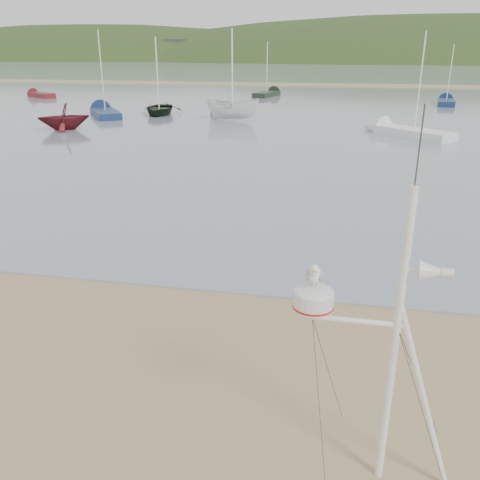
% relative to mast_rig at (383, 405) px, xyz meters
% --- Properties ---
extents(ground, '(560.00, 560.00, 0.00)m').
position_rel_mast_rig_xyz_m(ground, '(-4.56, 0.62, -1.11)').
color(ground, '#8D7851').
rests_on(ground, ground).
extents(water, '(560.00, 256.00, 0.04)m').
position_rel_mast_rig_xyz_m(water, '(-4.56, 132.62, -1.09)').
color(water, slate).
rests_on(water, ground).
extents(sandbar, '(560.00, 7.00, 0.07)m').
position_rel_mast_rig_xyz_m(sandbar, '(-4.56, 70.62, -1.03)').
color(sandbar, '#8D7851').
rests_on(sandbar, water).
extents(hill_ridge, '(620.00, 180.00, 80.00)m').
position_rel_mast_rig_xyz_m(hill_ridge, '(13.95, 235.62, -20.81)').
color(hill_ridge, '#213415').
rests_on(hill_ridge, ground).
extents(far_cottages, '(294.40, 6.30, 8.00)m').
position_rel_mast_rig_xyz_m(far_cottages, '(-1.56, 196.62, 2.89)').
color(far_cottages, white).
rests_on(far_cottages, ground).
extents(mast_rig, '(2.04, 2.17, 4.60)m').
position_rel_mast_rig_xyz_m(mast_rig, '(0.00, 0.00, 0.00)').
color(mast_rig, white).
rests_on(mast_rig, ground).
extents(boat_dark, '(3.30, 1.44, 4.47)m').
position_rel_mast_rig_xyz_m(boat_dark, '(-15.24, 34.37, 1.16)').
color(boat_dark, black).
rests_on(boat_dark, water).
extents(boat_red, '(2.92, 3.21, 3.18)m').
position_rel_mast_rig_xyz_m(boat_red, '(-18.55, 25.52, 0.52)').
color(boat_red, maroon).
rests_on(boat_red, water).
extents(boat_white, '(1.92, 1.89, 4.20)m').
position_rel_mast_rig_xyz_m(boat_white, '(-8.77, 32.18, 1.03)').
color(boat_white, white).
rests_on(boat_white, water).
extents(sailboat_dark_mid, '(2.91, 6.25, 6.07)m').
position_rel_mast_rig_xyz_m(sailboat_dark_mid, '(-8.81, 53.22, -0.81)').
color(sailboat_dark_mid, black).
rests_on(sailboat_dark_mid, ground).
extents(sailboat_blue_near, '(5.25, 6.69, 6.88)m').
position_rel_mast_rig_xyz_m(sailboat_blue_near, '(-19.86, 33.72, -0.81)').
color(sailboat_blue_near, '#16284D').
rests_on(sailboat_blue_near, ground).
extents(sailboat_white_near, '(5.77, 5.60, 6.45)m').
position_rel_mast_rig_xyz_m(sailboat_white_near, '(2.28, 27.95, -0.81)').
color(sailboat_white_near, white).
rests_on(sailboat_white_near, ground).
extents(sailboat_blue_far, '(2.17, 5.89, 5.76)m').
position_rel_mast_rig_xyz_m(sailboat_blue_far, '(8.72, 47.64, -0.81)').
color(sailboat_blue_far, '#16284D').
rests_on(sailboat_blue_far, ground).
extents(dinghy_red_far, '(5.11, 3.84, 1.27)m').
position_rel_mast_rig_xyz_m(dinghy_red_far, '(-33.76, 46.56, -0.82)').
color(dinghy_red_far, maroon).
rests_on(dinghy_red_far, ground).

